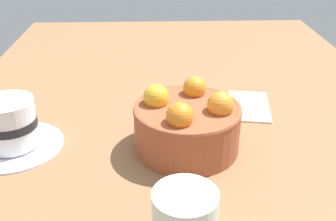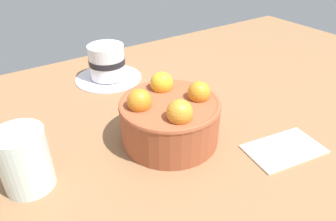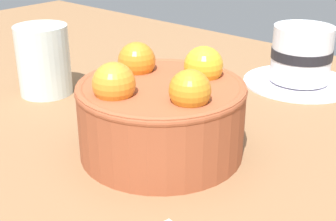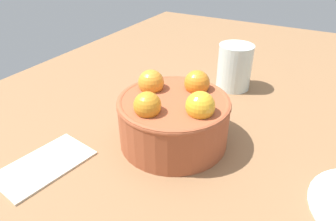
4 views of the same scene
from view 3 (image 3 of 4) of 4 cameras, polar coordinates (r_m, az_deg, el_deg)
The scene contains 4 objects.
ground_plane at distance 49.23cm, azimuth -0.78°, elevation -7.50°, with size 151.06×87.13×4.99cm, color brown.
terracotta_bowl at distance 46.03cm, azimuth -0.83°, elevation -0.08°, with size 16.52×16.52×10.27cm.
coffee_cup at distance 67.39cm, azimuth 15.84°, elevation 6.06°, with size 15.24×15.24×8.16cm.
water_glass at distance 63.34cm, azimuth -14.87°, elevation 5.94°, with size 6.83×6.83×9.07cm, color silver.
Camera 3 is at (-28.25, 31.22, 23.00)cm, focal length 50.20 mm.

